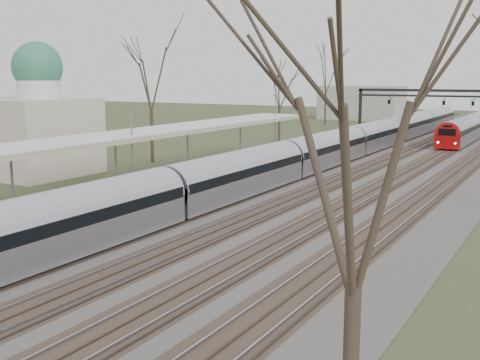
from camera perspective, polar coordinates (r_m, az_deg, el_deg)
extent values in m
cube|color=#474442|center=(52.95, 11.29, 1.31)|extent=(24.00, 160.00, 0.10)
cube|color=#4C3828|center=(55.08, 5.36, 1.83)|extent=(2.60, 160.00, 0.06)
cube|color=gray|center=(55.37, 4.68, 1.95)|extent=(0.07, 160.00, 0.12)
cube|color=gray|center=(54.79, 6.04, 1.85)|extent=(0.07, 160.00, 0.12)
cube|color=#4C3828|center=(53.76, 8.76, 1.56)|extent=(2.60, 160.00, 0.06)
cube|color=gray|center=(54.01, 8.05, 1.69)|extent=(0.07, 160.00, 0.12)
cube|color=gray|center=(53.51, 9.48, 1.58)|extent=(0.07, 160.00, 0.12)
cube|color=#4C3828|center=(52.65, 12.33, 1.27)|extent=(2.60, 160.00, 0.06)
cube|color=gray|center=(52.85, 11.59, 1.41)|extent=(0.07, 160.00, 0.12)
cube|color=gray|center=(52.43, 13.08, 1.29)|extent=(0.07, 160.00, 0.12)
cube|color=#4C3828|center=(51.74, 16.03, 0.97)|extent=(2.60, 160.00, 0.06)
cube|color=gray|center=(51.90, 15.26, 1.11)|extent=(0.07, 160.00, 0.12)
cube|color=gray|center=(51.57, 16.80, 0.98)|extent=(0.07, 160.00, 0.12)
cube|color=#4C3828|center=(51.06, 19.84, 0.65)|extent=(2.60, 160.00, 0.06)
cube|color=gray|center=(51.17, 19.06, 0.80)|extent=(0.07, 160.00, 0.12)
cube|color=gray|center=(50.94, 20.64, 0.66)|extent=(0.07, 160.00, 0.12)
cube|color=#9E9B93|center=(41.66, -8.45, -0.25)|extent=(3.50, 69.00, 1.00)
cylinder|color=slate|center=(33.17, -20.81, 0.14)|extent=(0.14, 0.14, 3.00)
cylinder|color=slate|center=(38.69, -11.70, 1.88)|extent=(0.14, 0.14, 3.00)
cylinder|color=slate|center=(44.97, -4.99, 3.13)|extent=(0.14, 0.14, 3.00)
cylinder|color=slate|center=(51.72, 0.03, 4.04)|extent=(0.14, 0.14, 3.00)
cube|color=silver|center=(37.77, -12.78, 4.02)|extent=(4.10, 50.00, 0.12)
cube|color=#BCB092|center=(37.79, -12.77, 3.76)|extent=(4.10, 50.00, 0.25)
cube|color=beige|center=(50.61, -19.86, 3.90)|extent=(10.00, 8.00, 6.00)
cylinder|color=silver|center=(48.89, -18.60, 8.72)|extent=(3.20, 3.20, 2.50)
sphere|color=#2A6A4D|center=(48.89, -18.67, 10.13)|extent=(3.80, 3.80, 3.80)
cube|color=black|center=(84.15, 11.32, 6.42)|extent=(0.35, 0.35, 6.00)
cube|color=black|center=(81.42, 18.32, 8.06)|extent=(21.00, 0.35, 0.35)
cube|color=black|center=(81.44, 18.29, 7.57)|extent=(21.00, 0.25, 0.25)
cube|color=black|center=(82.72, 13.96, 7.31)|extent=(0.32, 0.22, 0.85)
sphere|color=#0CFF19|center=(82.58, 13.95, 7.48)|extent=(0.16, 0.16, 0.16)
cube|color=black|center=(81.85, 16.34, 7.18)|extent=(0.32, 0.22, 0.85)
sphere|color=#0CFF19|center=(81.71, 16.33, 7.35)|extent=(0.16, 0.16, 0.16)
cube|color=black|center=(81.12, 18.76, 7.04)|extent=(0.32, 0.22, 0.85)
sphere|color=#0CFF19|center=(80.98, 18.75, 7.21)|extent=(0.16, 0.16, 0.16)
cube|color=black|center=(80.54, 21.22, 6.88)|extent=(0.32, 0.22, 0.85)
sphere|color=#0CFF19|center=(80.39, 21.22, 7.05)|extent=(0.16, 0.16, 0.16)
cylinder|color=#2D231C|center=(54.46, -8.34, 4.20)|extent=(0.30, 0.30, 4.95)
cube|color=#AAACB4|center=(58.69, 10.67, 3.19)|extent=(2.55, 90.00, 1.60)
cylinder|color=#AAACB4|center=(58.62, 10.69, 3.82)|extent=(2.60, 89.70, 2.60)
cube|color=black|center=(58.61, 10.69, 3.91)|extent=(2.62, 89.40, 0.55)
cube|color=black|center=(58.80, 10.64, 2.29)|extent=(1.80, 89.00, 0.35)
cube|color=#AAACB4|center=(87.66, 21.76, 4.80)|extent=(2.55, 45.00, 1.60)
cylinder|color=#AAACB4|center=(87.61, 21.79, 5.22)|extent=(2.60, 44.70, 2.60)
cube|color=black|center=(87.60, 21.79, 5.29)|extent=(2.62, 44.40, 0.55)
cube|color=#AD090A|center=(65.62, 19.04, 3.46)|extent=(2.55, 0.50, 1.50)
cylinder|color=#AD090A|center=(65.60, 19.08, 4.07)|extent=(2.60, 0.60, 2.60)
cube|color=black|center=(65.31, 19.05, 4.31)|extent=(1.70, 0.12, 0.70)
sphere|color=white|center=(65.59, 18.27, 3.41)|extent=(0.22, 0.22, 0.22)
sphere|color=white|center=(65.29, 19.74, 3.30)|extent=(0.22, 0.22, 0.22)
cube|color=black|center=(87.73, 21.72, 4.20)|extent=(1.80, 44.00, 0.35)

